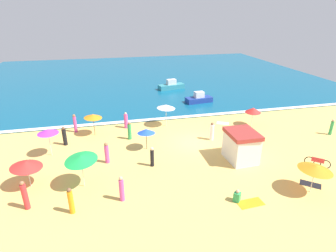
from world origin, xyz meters
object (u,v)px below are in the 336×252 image
at_px(beach_umbrella_1, 253,110).
at_px(beachgoer_6, 130,131).
at_px(lifeguard_cabana, 241,146).
at_px(beach_umbrella_3, 316,168).
at_px(beachgoer_9, 212,132).
at_px(beach_umbrella_7, 166,106).
at_px(beachgoer_2, 152,157).
at_px(beachgoer_11, 237,196).
at_px(beachgoer_1, 126,121).
at_px(beachgoer_8, 122,189).
at_px(beachgoer_3, 71,201).
at_px(beach_umbrella_4, 146,131).
at_px(beachgoer_0, 25,196).
at_px(small_boat_0, 171,86).
at_px(beach_umbrella_5, 93,116).
at_px(beachgoer_10, 107,153).
at_px(beachgoer_4, 65,136).
at_px(beach_umbrella_0, 81,158).
at_px(parked_bicycle, 317,162).
at_px(small_boat_1, 199,99).
at_px(beach_umbrella_6, 48,131).
at_px(beach_umbrella_2, 26,164).
at_px(beachgoer_7, 332,127).
at_px(beachgoer_5, 75,123).

bearing_deg(beach_umbrella_1, beachgoer_6, -178.03).
distance_m(lifeguard_cabana, beach_umbrella_3, 5.58).
bearing_deg(beachgoer_9, beach_umbrella_7, 128.60).
distance_m(beachgoer_2, beachgoer_11, 6.95).
distance_m(beachgoer_1, beachgoer_8, 11.60).
distance_m(beachgoer_3, beachgoer_11, 10.00).
relative_size(beach_umbrella_4, beachgoer_3, 1.11).
xyz_separation_m(beach_umbrella_4, beachgoer_0, (-8.19, -5.99, -0.75)).
xyz_separation_m(lifeguard_cabana, beachgoer_9, (-0.87, 3.97, -0.46)).
bearing_deg(small_boat_0, beach_umbrella_3, -83.72).
xyz_separation_m(beach_umbrella_4, beach_umbrella_5, (-4.40, 4.03, 0.23)).
xyz_separation_m(lifeguard_cabana, beachgoer_1, (-8.28, 8.54, -0.47)).
bearing_deg(beachgoer_10, beach_umbrella_3, -28.00).
distance_m(beachgoer_0, beachgoer_4, 8.49).
bearing_deg(beachgoer_9, beachgoer_4, 171.52).
distance_m(beach_umbrella_0, beachgoer_0, 3.80).
distance_m(parked_bicycle, small_boat_1, 17.31).
distance_m(beach_umbrella_4, beachgoer_6, 2.74).
height_order(beachgoer_11, small_boat_0, small_boat_0).
bearing_deg(parked_bicycle, beach_umbrella_1, 95.47).
bearing_deg(beach_umbrella_0, beach_umbrella_6, 119.05).
distance_m(beachgoer_2, beachgoer_9, 6.97).
bearing_deg(small_boat_0, beach_umbrella_5, -127.87).
height_order(beach_umbrella_2, beachgoer_9, beach_umbrella_2).
distance_m(beachgoer_4, beachgoer_7, 24.81).
height_order(beach_umbrella_2, parked_bicycle, beach_umbrella_2).
height_order(beachgoer_2, beachgoer_8, beachgoer_8).
xyz_separation_m(beachgoer_10, beachgoer_11, (7.75, -6.65, -0.46)).
bearing_deg(beachgoer_4, beachgoer_10, -48.21).
height_order(beach_umbrella_0, beachgoer_7, beach_umbrella_0).
bearing_deg(beachgoer_7, beach_umbrella_2, -174.41).
height_order(beach_umbrella_4, beachgoer_9, beach_umbrella_4).
height_order(parked_bicycle, beachgoer_1, beachgoer_1).
relative_size(beachgoer_3, beachgoer_9, 1.02).
height_order(lifeguard_cabana, beachgoer_7, lifeguard_cabana).
bearing_deg(beachgoer_6, beachgoer_0, -130.11).
bearing_deg(beach_umbrella_0, beach_umbrella_1, 23.59).
bearing_deg(beachgoer_9, beachgoer_8, -141.26).
height_order(beach_umbrella_6, beachgoer_6, beach_umbrella_6).
bearing_deg(beach_umbrella_0, beachgoer_7, 8.50).
height_order(beachgoer_3, beachgoer_9, beachgoer_3).
relative_size(beach_umbrella_0, beachgoer_8, 1.73).
height_order(beachgoer_4, beachgoer_7, beachgoer_4).
height_order(beach_umbrella_4, beach_umbrella_7, beach_umbrella_7).
bearing_deg(beachgoer_2, beach_umbrella_4, 89.70).
relative_size(beach_umbrella_4, parked_bicycle, 1.38).
bearing_deg(small_boat_1, beach_umbrella_6, -147.40).
bearing_deg(beachgoer_5, beach_umbrella_7, -2.83).
bearing_deg(beachgoer_11, lifeguard_cabana, 61.30).
bearing_deg(beach_umbrella_7, small_boat_0, 74.16).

